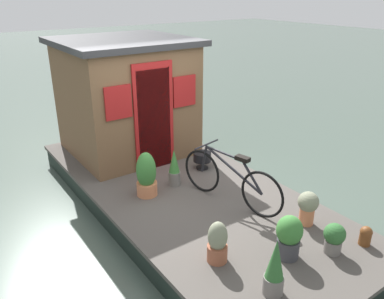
{
  "coord_description": "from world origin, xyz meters",
  "views": [
    {
      "loc": [
        -4.41,
        2.96,
        3.23
      ],
      "look_at": [
        -0.2,
        0.0,
        1.07
      ],
      "focal_mm": 36.12,
      "sensor_mm": 36.0,
      "label": 1
    }
  ],
  "objects_px": {
    "houseboat_cabin": "(126,96)",
    "bicycle": "(230,180)",
    "potted_plant_geranium": "(308,206)",
    "potted_plant_basil": "(275,269)",
    "potted_plant_ivy": "(334,237)",
    "potted_plant_thyme": "(146,176)",
    "potted_plant_fern": "(289,236)",
    "charcoal_grill": "(202,158)",
    "potted_plant_sage": "(174,168)",
    "mooring_bollard": "(366,235)",
    "potted_plant_rosemary": "(217,243)"
  },
  "relations": [
    {
      "from": "potted_plant_geranium",
      "to": "potted_plant_basil",
      "type": "bearing_deg",
      "value": 116.42
    },
    {
      "from": "potted_plant_geranium",
      "to": "potted_plant_fern",
      "type": "bearing_deg",
      "value": 113.99
    },
    {
      "from": "bicycle",
      "to": "potted_plant_geranium",
      "type": "xyz_separation_m",
      "value": [
        -0.99,
        -0.47,
        -0.11
      ]
    },
    {
      "from": "houseboat_cabin",
      "to": "charcoal_grill",
      "type": "distance_m",
      "value": 1.82
    },
    {
      "from": "potted_plant_sage",
      "to": "potted_plant_rosemary",
      "type": "xyz_separation_m",
      "value": [
        -1.82,
        0.6,
        -0.04
      ]
    },
    {
      "from": "potted_plant_sage",
      "to": "potted_plant_fern",
      "type": "height_order",
      "value": "potted_plant_sage"
    },
    {
      "from": "potted_plant_fern",
      "to": "mooring_bollard",
      "type": "height_order",
      "value": "potted_plant_fern"
    },
    {
      "from": "potted_plant_sage",
      "to": "houseboat_cabin",
      "type": "bearing_deg",
      "value": -2.85
    },
    {
      "from": "houseboat_cabin",
      "to": "potted_plant_thyme",
      "type": "bearing_deg",
      "value": 161.38
    },
    {
      "from": "potted_plant_thyme",
      "to": "potted_plant_fern",
      "type": "distance_m",
      "value": 2.28
    },
    {
      "from": "potted_plant_basil",
      "to": "potted_plant_fern",
      "type": "relative_size",
      "value": 1.21
    },
    {
      "from": "houseboat_cabin",
      "to": "potted_plant_sage",
      "type": "height_order",
      "value": "houseboat_cabin"
    },
    {
      "from": "potted_plant_sage",
      "to": "potted_plant_fern",
      "type": "xyz_separation_m",
      "value": [
        -2.22,
        -0.11,
        -0.01
      ]
    },
    {
      "from": "potted_plant_thyme",
      "to": "potted_plant_ivy",
      "type": "bearing_deg",
      "value": -155.73
    },
    {
      "from": "bicycle",
      "to": "mooring_bollard",
      "type": "bearing_deg",
      "value": -157.79
    },
    {
      "from": "houseboat_cabin",
      "to": "bicycle",
      "type": "xyz_separation_m",
      "value": [
        -2.64,
        -0.26,
        -0.67
      ]
    },
    {
      "from": "houseboat_cabin",
      "to": "potted_plant_ivy",
      "type": "xyz_separation_m",
      "value": [
        -4.2,
        -0.51,
        -0.84
      ]
    },
    {
      "from": "potted_plant_thyme",
      "to": "mooring_bollard",
      "type": "xyz_separation_m",
      "value": [
        -2.58,
        -1.55,
        -0.19
      ]
    },
    {
      "from": "bicycle",
      "to": "potted_plant_ivy",
      "type": "xyz_separation_m",
      "value": [
        -1.56,
        -0.25,
        -0.17
      ]
    },
    {
      "from": "potted_plant_sage",
      "to": "mooring_bollard",
      "type": "relative_size",
      "value": 2.44
    },
    {
      "from": "potted_plant_geranium",
      "to": "potted_plant_thyme",
      "type": "bearing_deg",
      "value": 35.25
    },
    {
      "from": "potted_plant_sage",
      "to": "potted_plant_ivy",
      "type": "bearing_deg",
      "value": -166.44
    },
    {
      "from": "potted_plant_sage",
      "to": "potted_plant_geranium",
      "type": "bearing_deg",
      "value": -156.72
    },
    {
      "from": "potted_plant_fern",
      "to": "potted_plant_rosemary",
      "type": "distance_m",
      "value": 0.81
    },
    {
      "from": "charcoal_grill",
      "to": "potted_plant_basil",
      "type": "bearing_deg",
      "value": 157.21
    },
    {
      "from": "houseboat_cabin",
      "to": "potted_plant_ivy",
      "type": "distance_m",
      "value": 4.31
    },
    {
      "from": "potted_plant_thyme",
      "to": "potted_plant_rosemary",
      "type": "bearing_deg",
      "value": 177.07
    },
    {
      "from": "potted_plant_basil",
      "to": "potted_plant_geranium",
      "type": "xyz_separation_m",
      "value": [
        0.63,
        -1.27,
        -0.04
      ]
    },
    {
      "from": "houseboat_cabin",
      "to": "potted_plant_rosemary",
      "type": "bearing_deg",
      "value": 169.09
    },
    {
      "from": "potted_plant_thyme",
      "to": "bicycle",
      "type": "bearing_deg",
      "value": -135.98
    },
    {
      "from": "bicycle",
      "to": "potted_plant_sage",
      "type": "height_order",
      "value": "bicycle"
    },
    {
      "from": "bicycle",
      "to": "potted_plant_rosemary",
      "type": "bearing_deg",
      "value": 133.63
    },
    {
      "from": "potted_plant_basil",
      "to": "potted_plant_sage",
      "type": "distance_m",
      "value": 2.58
    },
    {
      "from": "bicycle",
      "to": "charcoal_grill",
      "type": "height_order",
      "value": "bicycle"
    },
    {
      "from": "potted_plant_basil",
      "to": "potted_plant_geranium",
      "type": "height_order",
      "value": "potted_plant_basil"
    },
    {
      "from": "houseboat_cabin",
      "to": "potted_plant_sage",
      "type": "bearing_deg",
      "value": 177.15
    },
    {
      "from": "potted_plant_sage",
      "to": "charcoal_grill",
      "type": "relative_size",
      "value": 2.0
    },
    {
      "from": "houseboat_cabin",
      "to": "potted_plant_rosemary",
      "type": "distance_m",
      "value": 3.69
    },
    {
      "from": "potted_plant_basil",
      "to": "potted_plant_rosemary",
      "type": "xyz_separation_m",
      "value": [
        0.72,
        0.14,
        -0.07
      ]
    },
    {
      "from": "houseboat_cabin",
      "to": "mooring_bollard",
      "type": "bearing_deg",
      "value": -167.57
    },
    {
      "from": "houseboat_cabin",
      "to": "bicycle",
      "type": "distance_m",
      "value": 2.74
    },
    {
      "from": "potted_plant_thyme",
      "to": "mooring_bollard",
      "type": "distance_m",
      "value": 3.01
    },
    {
      "from": "potted_plant_geranium",
      "to": "potted_plant_thyme",
      "type": "distance_m",
      "value": 2.3
    },
    {
      "from": "bicycle",
      "to": "potted_plant_fern",
      "type": "xyz_separation_m",
      "value": [
        -1.31,
        0.24,
        -0.1
      ]
    },
    {
      "from": "potted_plant_thyme",
      "to": "potted_plant_rosemary",
      "type": "distance_m",
      "value": 1.79
    },
    {
      "from": "potted_plant_ivy",
      "to": "potted_plant_geranium",
      "type": "height_order",
      "value": "potted_plant_geranium"
    },
    {
      "from": "potted_plant_geranium",
      "to": "houseboat_cabin",
      "type": "bearing_deg",
      "value": 11.44
    },
    {
      "from": "potted_plant_rosemary",
      "to": "charcoal_grill",
      "type": "height_order",
      "value": "potted_plant_rosemary"
    },
    {
      "from": "houseboat_cabin",
      "to": "bicycle",
      "type": "height_order",
      "value": "houseboat_cabin"
    },
    {
      "from": "potted_plant_sage",
      "to": "mooring_bollard",
      "type": "height_order",
      "value": "potted_plant_sage"
    }
  ]
}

